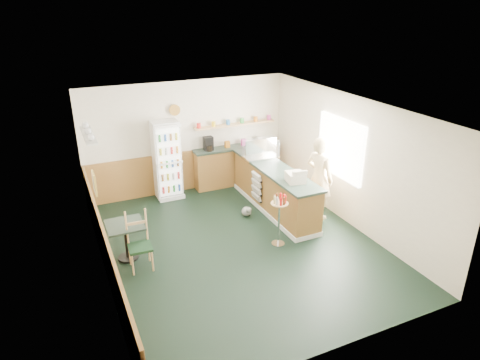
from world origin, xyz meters
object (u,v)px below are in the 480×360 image
drinks_fridge (167,160)px  shopkeeper (319,178)px  cash_register (295,177)px  cafe_table (126,234)px  condiment_stand (279,212)px  cafe_chair (138,238)px  display_case (261,149)px

drinks_fridge → shopkeeper: 3.55m
cash_register → shopkeeper: bearing=23.1°
cafe_table → condiment_stand: bearing=-14.4°
cafe_table → cafe_chair: (0.16, -0.32, 0.05)m
display_case → cash_register: (0.00, -1.53, -0.12)m
cash_register → condiment_stand: bearing=-131.5°
display_case → shopkeeper: 1.56m
cash_register → cafe_table: 3.46m
cafe_chair → cash_register: bearing=5.3°
drinks_fridge → display_case: (1.96, -0.99, 0.30)m
drinks_fridge → display_case: 2.22m
shopkeeper → cafe_chair: (-3.94, -0.29, -0.35)m
cash_register → condiment_stand: cash_register is taller
shopkeeper → cafe_table: size_ratio=2.55×
cash_register → cafe_table: (-3.40, 0.19, -0.61)m
condiment_stand → cafe_chair: 2.63m
drinks_fridge → cash_register: 3.20m
drinks_fridge → condiment_stand: 3.31m
display_case → condiment_stand: 2.20m
condiment_stand → cash_register: bearing=38.7°
cafe_chair → drinks_fridge: bearing=67.2°
cash_register → cafe_chair: size_ratio=0.34×
display_case → cafe_table: size_ratio=1.11×
shopkeeper → condiment_stand: (-1.34, -0.68, -0.20)m
condiment_stand → cafe_table: size_ratio=1.46×
shopkeeper → condiment_stand: size_ratio=1.75×
display_case → cafe_table: 3.72m
cash_register → drinks_fridge: bearing=137.7°
drinks_fridge → cafe_chair: size_ratio=1.75×
drinks_fridge → cash_register: bearing=-52.1°
condiment_stand → cafe_table: (-2.76, 0.71, -0.20)m
cash_register → condiment_stand: 0.92m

